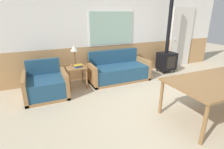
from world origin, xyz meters
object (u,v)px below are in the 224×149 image
couch (118,71)px  dining_table (221,83)px  table_lamp (74,50)px  side_table (76,70)px  wood_stove (167,55)px  armchair (46,86)px

couch → dining_table: bearing=-70.1°
dining_table → table_lamp: bearing=129.6°
side_table → table_lamp: (0.01, 0.09, 0.53)m
couch → table_lamp: (-1.21, 0.09, 0.72)m
dining_table → wood_stove: bearing=70.2°
side_table → dining_table: (2.11, -2.44, 0.21)m
side_table → wood_stove: bearing=0.7°
couch → dining_table: (0.88, -2.44, 0.40)m
armchair → table_lamp: size_ratio=1.71×
couch → wood_stove: wood_stove is taller
armchair → dining_table: armchair is taller
couch → wood_stove: size_ratio=0.66×
table_lamp → wood_stove: (2.98, -0.05, -0.42)m
armchair → dining_table: 3.63m
couch → wood_stove: bearing=1.3°
side_table → wood_stove: wood_stove is taller
couch → dining_table: 2.63m
armchair → table_lamp: bearing=22.4°
wood_stove → couch: bearing=-178.7°
table_lamp → wood_stove: bearing=-1.0°
couch → armchair: couch is taller
armchair → table_lamp: (0.80, 0.37, 0.73)m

